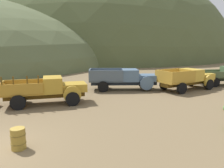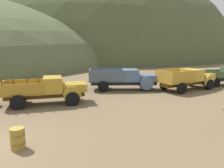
# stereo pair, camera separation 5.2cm
# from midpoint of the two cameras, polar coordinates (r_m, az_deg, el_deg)

# --- Properties ---
(hill_distant) EXTENTS (88.13, 76.78, 55.82)m
(hill_distant) POSITION_cam_midpoint_polar(r_m,az_deg,el_deg) (76.11, -3.39, 7.09)
(hill_distant) COLOR #4C5633
(hill_distant) RESTS_ON ground
(hill_far_right) EXTENTS (108.28, 50.02, 24.59)m
(hill_far_right) POSITION_cam_midpoint_polar(r_m,az_deg,el_deg) (104.64, 20.25, 7.33)
(hill_far_right) COLOR #424C2D
(hill_far_right) RESTS_ON ground
(truck_mustard) EXTENTS (5.75, 2.63, 2.16)m
(truck_mustard) POSITION_cam_midpoint_polar(r_m,az_deg,el_deg) (15.95, -15.55, -1.44)
(truck_mustard) COLOR #593D12
(truck_mustard) RESTS_ON ground
(truck_chalk_blue) EXTENTS (6.56, 3.74, 1.91)m
(truck_chalk_blue) POSITION_cam_midpoint_polar(r_m,az_deg,el_deg) (20.22, 4.00, 1.42)
(truck_chalk_blue) COLOR #262D39
(truck_chalk_blue) RESTS_ON ground
(truck_faded_yellow) EXTENTS (6.07, 3.13, 1.91)m
(truck_faded_yellow) POSITION_cam_midpoint_polar(r_m,az_deg,el_deg) (21.56, 19.48, 1.36)
(truck_faded_yellow) COLOR brown
(truck_faded_yellow) RESTS_ON ground
(oil_drum_by_truck) EXTENTS (0.60, 0.60, 0.87)m
(oil_drum_by_truck) POSITION_cam_midpoint_polar(r_m,az_deg,el_deg) (9.71, -23.35, -12.92)
(oil_drum_by_truck) COLOR olive
(oil_drum_by_truck) RESTS_ON ground
(bush_near_barrel) EXTENTS (0.69, 0.64, 0.57)m
(bush_near_barrel) POSITION_cam_midpoint_polar(r_m,az_deg,el_deg) (19.63, -18.96, -2.02)
(bush_near_barrel) COLOR #4C8438
(bush_near_barrel) RESTS_ON ground
(bush_lone_scrub) EXTENTS (1.34, 1.17, 1.03)m
(bush_lone_scrub) POSITION_cam_midpoint_polar(r_m,az_deg,el_deg) (27.22, 19.28, 1.53)
(bush_lone_scrub) COLOR #3D702D
(bush_lone_scrub) RESTS_ON ground
(bush_front_left) EXTENTS (1.77, 1.50, 1.14)m
(bush_front_left) POSITION_cam_midpoint_polar(r_m,az_deg,el_deg) (24.13, 16.53, 0.68)
(bush_front_left) COLOR #4C8438
(bush_front_left) RESTS_ON ground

